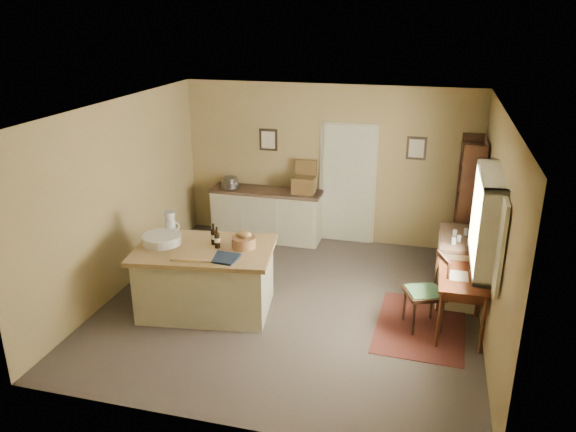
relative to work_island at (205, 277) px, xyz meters
name	(u,v)px	position (x,y,z in m)	size (l,w,h in m)	color
ground	(291,304)	(1.08, 0.42, -0.48)	(5.00, 5.00, 0.00)	#4C433A
wall_back	(328,164)	(1.08, 2.92, 0.87)	(5.00, 0.10, 2.70)	#9B8350
wall_front	(223,304)	(1.08, -2.08, 0.87)	(5.00, 0.10, 2.70)	#9B8350
wall_left	(120,197)	(-1.42, 0.42, 0.87)	(0.10, 5.00, 2.70)	#9B8350
wall_right	(494,230)	(3.58, 0.42, 0.87)	(0.10, 5.00, 2.70)	#9B8350
ceiling	(292,108)	(1.08, 0.42, 2.22)	(5.00, 5.00, 0.00)	silver
door	(347,183)	(1.43, 2.89, 0.57)	(0.97, 0.06, 2.11)	beige
framed_prints	(340,144)	(1.28, 2.90, 1.24)	(2.82, 0.02, 0.38)	black
window	(491,220)	(3.50, 0.22, 1.07)	(0.25, 1.99, 1.12)	beige
work_island	(205,277)	(0.00, 0.00, 0.00)	(1.94, 1.41, 1.20)	beige
sideboard	(267,213)	(0.07, 2.62, 0.00)	(1.93, 0.55, 1.18)	beige
rug	(420,326)	(2.83, 0.28, -0.48)	(1.10, 1.60, 0.01)	#532119
writing_desk	(462,284)	(3.28, 0.28, 0.19)	(0.57, 0.94, 0.82)	#39180C
desk_chair	(424,293)	(2.84, 0.27, 0.00)	(0.45, 0.45, 0.96)	black
right_cabinet	(459,266)	(3.28, 1.27, -0.02)	(0.59, 1.06, 0.99)	beige
shelving_unit	(471,205)	(3.43, 2.36, 0.53)	(0.35, 0.92, 2.03)	black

